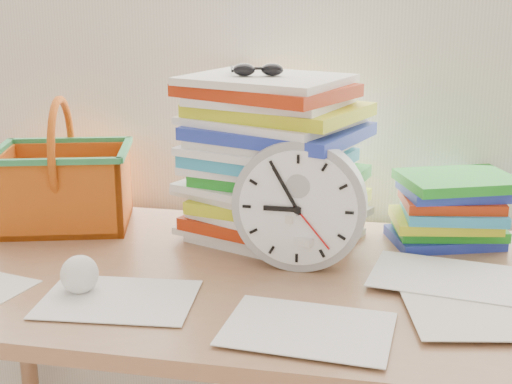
% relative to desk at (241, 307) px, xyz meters
% --- Properties ---
extents(desk, '(1.40, 0.70, 0.75)m').
position_rel_desk_xyz_m(desk, '(0.00, 0.00, 0.00)').
color(desk, '#946745').
rests_on(desk, ground).
extents(paper_stack, '(0.43, 0.39, 0.35)m').
position_rel_desk_xyz_m(paper_stack, '(0.03, 0.19, 0.25)').
color(paper_stack, white).
rests_on(paper_stack, desk).
extents(clock, '(0.25, 0.05, 0.25)m').
position_rel_desk_xyz_m(clock, '(0.10, 0.04, 0.20)').
color(clock, '#9D9D9D').
rests_on(clock, desk).
extents(sunglasses, '(0.14, 0.12, 0.03)m').
position_rel_desk_xyz_m(sunglasses, '(-0.00, 0.18, 0.44)').
color(sunglasses, black).
rests_on(sunglasses, paper_stack).
extents(book_stack, '(0.29, 0.25, 0.15)m').
position_rel_desk_xyz_m(book_stack, '(0.40, 0.24, 0.15)').
color(book_stack, white).
rests_on(book_stack, desk).
extents(basket, '(0.34, 0.29, 0.29)m').
position_rel_desk_xyz_m(basket, '(-0.45, 0.19, 0.22)').
color(basket, orange).
rests_on(basket, desk).
extents(crumpled_ball, '(0.07, 0.07, 0.07)m').
position_rel_desk_xyz_m(crumpled_ball, '(-0.26, -0.15, 0.11)').
color(crumpled_ball, white).
rests_on(crumpled_ball, desk).
extents(scattered_papers, '(1.26, 0.42, 0.02)m').
position_rel_desk_xyz_m(scattered_papers, '(0.00, 0.00, 0.08)').
color(scattered_papers, white).
rests_on(scattered_papers, desk).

